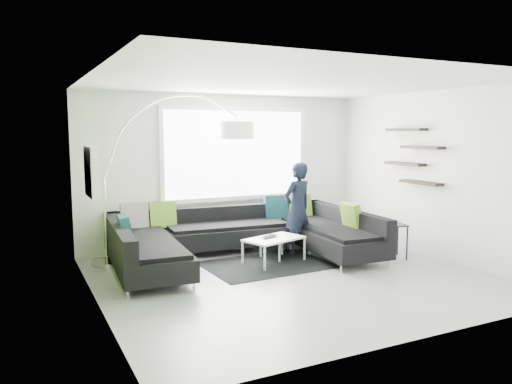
% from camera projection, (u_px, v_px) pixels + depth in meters
% --- Properties ---
extents(ground, '(5.50, 5.50, 0.00)m').
position_uv_depth(ground, '(292.00, 277.00, 7.32)').
color(ground, gray).
rests_on(ground, ground).
extents(room_shell, '(5.54, 5.04, 2.82)m').
position_uv_depth(room_shell, '(289.00, 153.00, 7.30)').
color(room_shell, silver).
rests_on(room_shell, ground).
extents(sectional_sofa, '(4.30, 2.85, 0.89)m').
position_uv_depth(sectional_sofa, '(243.00, 238.00, 8.12)').
color(sectional_sofa, black).
rests_on(sectional_sofa, ground).
extents(rug, '(1.97, 1.46, 0.01)m').
position_uv_depth(rug, '(266.00, 265.00, 7.95)').
color(rug, black).
rests_on(rug, ground).
extents(coffee_table, '(1.40, 1.06, 0.41)m').
position_uv_depth(coffee_table, '(280.00, 247.00, 8.29)').
color(coffee_table, white).
rests_on(coffee_table, ground).
extents(arc_lamp, '(2.65, 1.22, 2.73)m').
position_uv_depth(arc_lamp, '(104.00, 180.00, 7.83)').
color(arc_lamp, white).
rests_on(arc_lamp, ground).
extents(side_table, '(0.54, 0.54, 0.58)m').
position_uv_depth(side_table, '(391.00, 241.00, 8.38)').
color(side_table, black).
rests_on(side_table, ground).
extents(person, '(0.75, 0.65, 1.59)m').
position_uv_depth(person, '(297.00, 208.00, 8.64)').
color(person, black).
rests_on(person, ground).
extents(laptop, '(0.51, 0.50, 0.03)m').
position_uv_depth(laptop, '(272.00, 237.00, 8.07)').
color(laptop, black).
rests_on(laptop, coffee_table).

